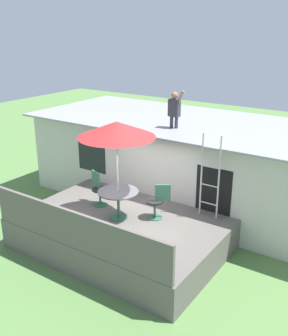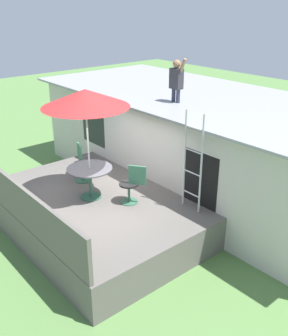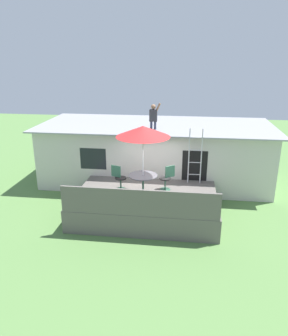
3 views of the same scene
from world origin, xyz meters
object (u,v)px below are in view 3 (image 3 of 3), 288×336
object	(u,v)px
patio_table	(143,179)
person_figure	(154,115)
step_ladder	(195,156)
patio_chair_right	(167,178)
patio_umbrella	(143,131)
patio_chair_left	(119,178)

from	to	relation	value
patio_table	person_figure	bearing A→B (deg)	87.93
step_ladder	patio_chair_right	xyz separation A→B (m)	(-1.03, -0.83, -0.64)
patio_umbrella	step_ladder	bearing A→B (deg)	36.95
step_ladder	person_figure	size ratio (longest dim) A/B	1.98
patio_table	patio_chair_right	bearing A→B (deg)	34.21
patio_chair_right	step_ladder	bearing A→B (deg)	-175.20
person_figure	patio_chair_right	xyz separation A→B (m)	(0.73, -2.04, -2.01)
patio_chair_left	patio_table	bearing A→B (deg)	-0.00
step_ladder	patio_chair_left	bearing A→B (deg)	-159.82
person_figure	patio_chair_right	bearing A→B (deg)	-70.17
person_figure	patio_chair_left	xyz separation A→B (m)	(-1.06, -2.24, -2.01)
patio_umbrella	person_figure	bearing A→B (deg)	87.93
patio_umbrella	patio_chair_left	bearing A→B (deg)	159.50
patio_chair_left	patio_umbrella	bearing A→B (deg)	-0.00
patio_chair_right	person_figure	bearing A→B (deg)	-104.39
step_ladder	patio_chair_right	world-z (taller)	step_ladder
patio_chair_left	patio_chair_right	distance (m)	1.80
patio_table	patio_chair_left	size ratio (longest dim) A/B	1.13
patio_table	person_figure	size ratio (longest dim) A/B	0.94
patio_umbrella	patio_chair_left	world-z (taller)	patio_umbrella
person_figure	step_ladder	bearing A→B (deg)	-34.32
patio_chair_left	patio_chair_right	xyz separation A→B (m)	(1.79, 0.20, 0.00)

